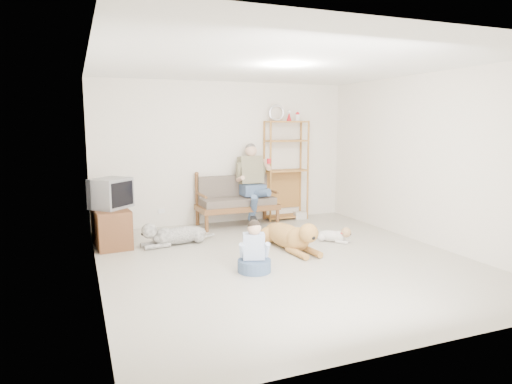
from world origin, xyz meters
name	(u,v)px	position (x,y,z in m)	size (l,w,h in m)	color
floor	(285,260)	(0.00, 0.00, 0.00)	(5.50, 5.50, 0.00)	beige
ceiling	(287,64)	(0.00, 0.00, 2.70)	(5.50, 5.50, 0.00)	white
wall_back	(225,153)	(0.00, 2.75, 1.35)	(5.00, 5.00, 0.00)	silver
wall_front	(429,194)	(0.00, -2.75, 1.35)	(5.00, 5.00, 0.00)	silver
wall_left	(93,172)	(-2.50, 0.00, 1.35)	(5.50, 5.50, 0.00)	silver
wall_right	(429,160)	(2.50, 0.00, 1.35)	(5.50, 5.50, 0.00)	silver
loveseat	(236,199)	(0.12, 2.43, 0.49)	(1.52, 0.73, 0.95)	brown
man	(254,188)	(0.40, 2.24, 0.71)	(0.58, 0.84, 1.35)	#44567C
etagere	(286,169)	(1.22, 2.55, 1.01)	(0.87, 0.38, 2.28)	#AD6F36
book_stack	(300,215)	(1.49, 2.43, 0.07)	(0.23, 0.17, 0.14)	silver
tv_stand	(111,227)	(-2.23, 1.70, 0.30)	(0.58, 0.94, 0.60)	brown
crt_tv	(111,193)	(-2.20, 1.73, 0.84)	(0.72, 0.72, 0.47)	slate
wall_outlet	(161,211)	(-1.25, 2.73, 0.30)	(0.12, 0.02, 0.08)	white
golden_retriever	(290,236)	(0.32, 0.48, 0.20)	(0.51, 1.64, 0.50)	#A67739
shaggy_dog	(173,235)	(-1.31, 1.40, 0.16)	(1.32, 0.48, 0.40)	white
terrier	(336,235)	(1.20, 0.60, 0.11)	(0.50, 0.56, 0.26)	white
child	(254,253)	(-0.59, -0.31, 0.25)	(0.44, 0.44, 0.69)	#44567C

